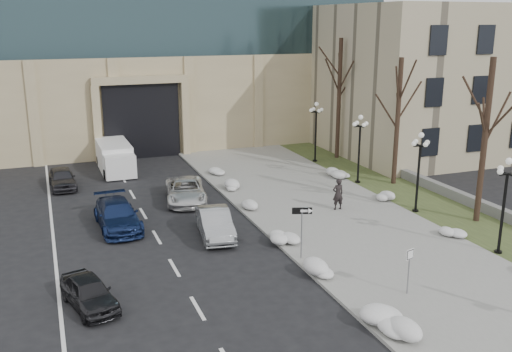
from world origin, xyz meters
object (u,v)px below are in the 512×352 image
(lamppost_b, at_px, (419,162))
(lamppost_c, at_px, (360,140))
(car_e, at_px, (62,178))
(pedestrian, at_px, (338,194))
(car_b, at_px, (215,223))
(one_way_sign, at_px, (305,217))
(box_truck, at_px, (115,158))
(lamppost_d, at_px, (316,124))
(car_d, at_px, (185,191))
(keep_sign, at_px, (409,262))
(car_a, at_px, (89,293))
(car_c, at_px, (117,215))
(lamppost_a, at_px, (505,193))

(lamppost_b, height_order, lamppost_c, same)
(car_e, height_order, pedestrian, pedestrian)
(car_b, distance_m, pedestrian, 7.97)
(lamppost_c, bearing_deg, one_way_sign, -130.86)
(box_truck, distance_m, lamppost_d, 15.43)
(car_d, height_order, lamppost_d, lamppost_d)
(pedestrian, height_order, one_way_sign, one_way_sign)
(car_b, bearing_deg, box_truck, 108.73)
(box_truck, distance_m, keep_sign, 26.00)
(car_a, relative_size, car_d, 0.72)
(box_truck, height_order, lamppost_c, lamppost_c)
(car_e, relative_size, lamppost_c, 0.83)
(pedestrian, height_order, lamppost_d, lamppost_d)
(car_c, height_order, box_truck, box_truck)
(car_b, distance_m, car_e, 13.92)
(one_way_sign, relative_size, lamppost_a, 0.54)
(pedestrian, distance_m, one_way_sign, 7.58)
(car_e, xyz_separation_m, lamppost_d, (18.88, 0.36, 2.40))
(car_c, bearing_deg, car_d, 33.40)
(car_d, height_order, car_e, car_d)
(car_a, height_order, pedestrian, pedestrian)
(car_e, relative_size, lamppost_a, 0.83)
(car_b, xyz_separation_m, pedestrian, (7.86, 1.31, 0.33))
(car_d, bearing_deg, car_c, -134.36)
(car_c, height_order, car_d, car_c)
(car_b, bearing_deg, lamppost_a, -23.01)
(car_c, bearing_deg, lamppost_b, -14.61)
(car_c, distance_m, car_e, 9.35)
(car_b, relative_size, car_d, 0.87)
(car_d, xyz_separation_m, car_e, (-6.95, 5.78, -0.02))
(box_truck, distance_m, lamppost_c, 17.89)
(lamppost_a, bearing_deg, keep_sign, -162.82)
(one_way_sign, bearing_deg, lamppost_c, 67.85)
(car_a, xyz_separation_m, car_b, (6.75, 5.48, 0.11))
(car_c, height_order, lamppost_b, lamppost_b)
(box_truck, bearing_deg, keep_sign, -71.54)
(keep_sign, bearing_deg, box_truck, 93.25)
(keep_sign, xyz_separation_m, lamppost_c, (6.59, 15.04, 1.57))
(pedestrian, relative_size, box_truck, 0.29)
(lamppost_a, height_order, lamppost_c, same)
(car_a, bearing_deg, car_d, 45.39)
(car_e, xyz_separation_m, box_truck, (3.91, 3.42, 0.29))
(lamppost_d, bearing_deg, keep_sign, -107.01)
(car_d, bearing_deg, keep_sign, -60.86)
(car_a, height_order, lamppost_b, lamppost_b)
(one_way_sign, bearing_deg, lamppost_a, 2.07)
(one_way_sign, bearing_deg, keep_sign, -44.79)
(pedestrian, distance_m, lamppost_b, 4.93)
(box_truck, relative_size, lamppost_a, 1.33)
(car_c, relative_size, lamppost_a, 1.06)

